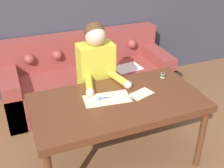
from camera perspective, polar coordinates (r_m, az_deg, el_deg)
name	(u,v)px	position (r m, az deg, el deg)	size (l,w,h in m)	color
dining_table	(118,106)	(2.56, 1.20, -4.54)	(1.55, 0.81, 0.73)	#562D19
couch	(88,78)	(3.79, -4.93, 1.23)	(2.16, 0.83, 0.86)	brown
person	(97,81)	(3.00, -3.13, 0.64)	(0.46, 0.58, 1.29)	#33281E
pattern_paper_main	(107,99)	(2.54, -1.00, -2.99)	(0.44, 0.26, 0.00)	beige
pattern_paper_offcut	(141,94)	(2.62, 5.97, -1.99)	(0.25, 0.19, 0.00)	beige
scissors	(105,98)	(2.54, -1.39, -2.87)	(0.25, 0.10, 0.01)	silver
thread_spool	(163,76)	(2.93, 10.23, 1.71)	(0.04, 0.04, 0.05)	#338C4C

